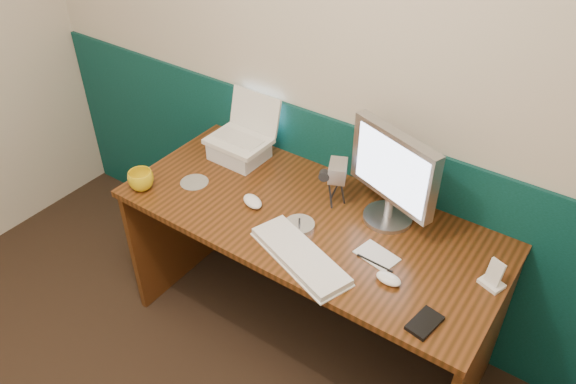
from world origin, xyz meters
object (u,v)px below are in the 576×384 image
Objects in this scene: mug at (141,180)px; camcorder at (337,185)px; laptop at (237,122)px; keyboard at (300,257)px; monitor at (393,178)px; desk at (307,281)px.

mug is 0.57× the size of camcorder.
laptop is 0.76m from keyboard.
laptop is at bearing -160.34° from monitor.
mug is (-0.70, -0.26, 0.42)m from desk.
laptop is 1.41× the size of camcorder.
keyboard is (-0.16, -0.40, -0.19)m from monitor.
camcorder is (-0.07, 0.37, 0.08)m from keyboard.
monitor is 2.13× the size of camcorder.
laptop is 0.56m from camcorder.
monitor is 0.93× the size of keyboard.
monitor reaches higher than camcorder.
camcorder is (0.55, -0.04, -0.10)m from laptop.
camcorder is at bearing 72.45° from desk.
mug reaches higher than keyboard.
camcorder reaches higher than desk.
laptop reaches higher than mug.
keyboard is at bearing -64.38° from desk.
desk is 0.86m from mug.
keyboard is 0.81m from mug.
keyboard is 2.29× the size of camcorder.
keyboard is at bearing -92.00° from monitor.
desk is 0.78m from laptop.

